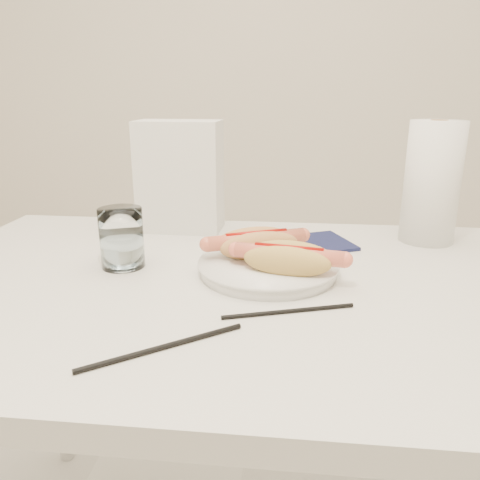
# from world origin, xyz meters

# --- Properties ---
(table) EXTENTS (1.20, 0.80, 0.75)m
(table) POSITION_xyz_m (0.00, 0.00, 0.69)
(table) COLOR silver
(table) RESTS_ON ground
(plate) EXTENTS (0.30, 0.30, 0.02)m
(plate) POSITION_xyz_m (0.08, 0.04, 0.76)
(plate) COLOR white
(plate) RESTS_ON table
(hotdog_left) EXTENTS (0.19, 0.13, 0.05)m
(hotdog_left) POSITION_xyz_m (0.05, 0.07, 0.80)
(hotdog_left) COLOR tan
(hotdog_left) RESTS_ON plate
(hotdog_right) EXTENTS (0.19, 0.10, 0.05)m
(hotdog_right) POSITION_xyz_m (0.12, -0.00, 0.80)
(hotdog_right) COLOR tan
(hotdog_right) RESTS_ON plate
(water_glass) EXTENTS (0.08, 0.08, 0.11)m
(water_glass) POSITION_xyz_m (-0.20, 0.05, 0.81)
(water_glass) COLOR white
(water_glass) RESTS_ON table
(chopstick_near) EXTENTS (0.19, 0.14, 0.01)m
(chopstick_near) POSITION_xyz_m (-0.04, -0.25, 0.75)
(chopstick_near) COLOR black
(chopstick_near) RESTS_ON table
(chopstick_far) EXTENTS (0.20, 0.07, 0.01)m
(chopstick_far) POSITION_xyz_m (0.12, -0.12, 0.75)
(chopstick_far) COLOR black
(chopstick_far) RESTS_ON table
(napkin_box) EXTENTS (0.20, 0.11, 0.26)m
(napkin_box) POSITION_xyz_m (-0.15, 0.31, 0.88)
(napkin_box) COLOR silver
(napkin_box) RESTS_ON table
(navy_napkin) EXTENTS (0.18, 0.18, 0.01)m
(navy_napkin) POSITION_xyz_m (0.18, 0.22, 0.75)
(navy_napkin) COLOR #13183D
(navy_napkin) RESTS_ON table
(paper_towel_roll) EXTENTS (0.13, 0.13, 0.26)m
(paper_towel_roll) POSITION_xyz_m (0.42, 0.28, 0.88)
(paper_towel_roll) COLOR white
(paper_towel_roll) RESTS_ON table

